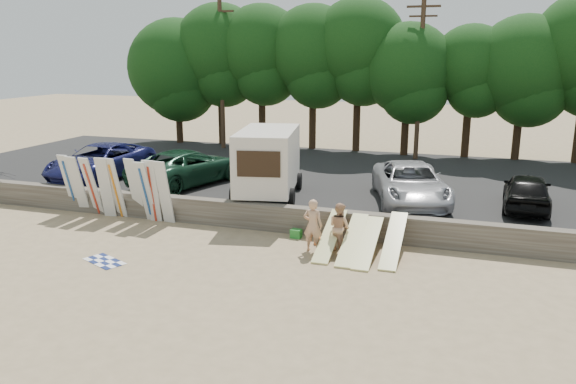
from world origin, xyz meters
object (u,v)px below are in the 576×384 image
(box_trailer, at_px, (268,160))
(car_0, at_px, (101,161))
(car_1, at_px, (187,167))
(beachgoer_b, at_px, (339,227))
(beachgoer_a, at_px, (313,225))
(car_3, at_px, (527,191))
(cooler, at_px, (296,234))
(car_2, at_px, (411,183))

(box_trailer, distance_m, car_0, 8.96)
(car_1, bearing_deg, car_0, 18.64)
(box_trailer, distance_m, beachgoer_b, 5.55)
(box_trailer, bearing_deg, beachgoer_a, -63.64)
(car_3, xyz_separation_m, cooler, (-8.02, -4.07, -1.26))
(car_3, relative_size, beachgoer_b, 2.51)
(car_0, xyz_separation_m, cooler, (11.02, -3.67, -1.36))
(car_1, distance_m, car_3, 14.50)
(car_0, relative_size, car_3, 1.40)
(car_2, bearing_deg, box_trailer, 173.53)
(car_0, height_order, car_2, car_0)
(box_trailer, height_order, car_2, box_trailer)
(beachgoer_b, bearing_deg, box_trailer, -8.68)
(car_1, distance_m, car_2, 10.12)
(car_0, height_order, beachgoer_b, car_0)
(cooler, bearing_deg, beachgoer_a, -45.41)
(car_1, height_order, car_3, car_1)
(car_0, bearing_deg, car_2, 4.18)
(car_3, bearing_deg, car_0, 4.03)
(box_trailer, height_order, beachgoer_a, box_trailer)
(beachgoer_b, bearing_deg, car_0, 14.82)
(car_2, distance_m, beachgoer_b, 4.96)
(beachgoer_b, relative_size, cooler, 4.41)
(car_0, xyz_separation_m, car_1, (4.54, 0.19, -0.01))
(beachgoer_b, bearing_deg, cooler, 9.93)
(car_2, height_order, beachgoer_a, car_2)
(car_1, xyz_separation_m, car_3, (14.49, 0.20, -0.09))
(beachgoer_a, height_order, beachgoer_b, beachgoer_a)
(car_0, bearing_deg, cooler, -14.58)
(beachgoer_a, bearing_deg, box_trailer, -52.46)
(box_trailer, distance_m, car_1, 4.53)
(box_trailer, height_order, car_1, box_trailer)
(box_trailer, xyz_separation_m, car_3, (10.15, 1.24, -0.86))
(car_0, relative_size, car_2, 1.04)
(car_1, bearing_deg, beachgoer_b, 166.75)
(box_trailer, xyz_separation_m, beachgoer_a, (3.09, -4.00, -1.36))
(car_1, bearing_deg, cooler, 165.37)
(box_trailer, height_order, car_0, box_trailer)
(beachgoer_b, xyz_separation_m, cooler, (-1.80, 0.81, -0.68))
(car_3, relative_size, cooler, 11.08)
(car_3, distance_m, cooler, 9.08)
(car_1, height_order, beachgoer_b, car_1)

